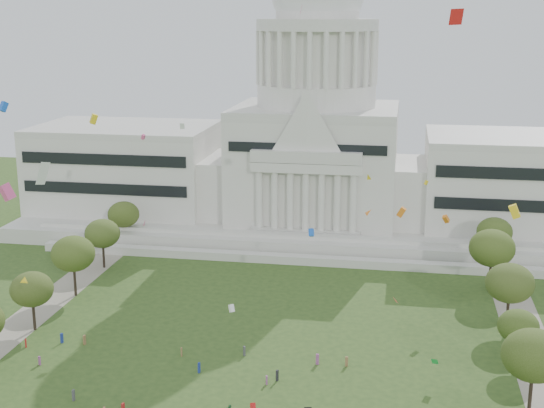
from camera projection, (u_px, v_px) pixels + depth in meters
name	position (u px, v px, depth m)	size (l,w,h in m)	color
capitol	(315.00, 150.00, 207.88)	(160.00, 64.50, 91.30)	beige
path_left	(6.00, 337.00, 141.55)	(8.00, 160.00, 0.04)	gray
path_right	(541.00, 378.00, 125.37)	(8.00, 160.00, 0.04)	gray
row_tree_r_2	(534.00, 355.00, 111.66)	(9.55, 9.55, 13.58)	black
row_tree_l_3	(32.00, 289.00, 142.63)	(8.12, 8.12, 11.55)	black
row_tree_r_3	(518.00, 326.00, 128.54)	(7.01, 7.01, 9.98)	black
row_tree_l_4	(73.00, 254.00, 160.02)	(9.29, 9.29, 13.21)	black
row_tree_r_4	(510.00, 283.00, 142.80)	(9.19, 9.19, 13.06)	black
row_tree_l_5	(102.00, 234.00, 178.20)	(8.33, 8.33, 11.85)	black
row_tree_r_5	(492.00, 248.00, 162.10)	(9.82, 9.82, 13.96)	black
row_tree_l_6	(124.00, 214.00, 195.83)	(8.19, 8.19, 11.64)	black
row_tree_r_6	(494.00, 232.00, 179.17)	(8.42, 8.42, 11.97)	black
distant_crowd	(157.00, 386.00, 120.77)	(64.61, 31.98, 1.91)	#26262B
kite_swarm	(208.00, 198.00, 105.11)	(83.39, 99.91, 64.43)	yellow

